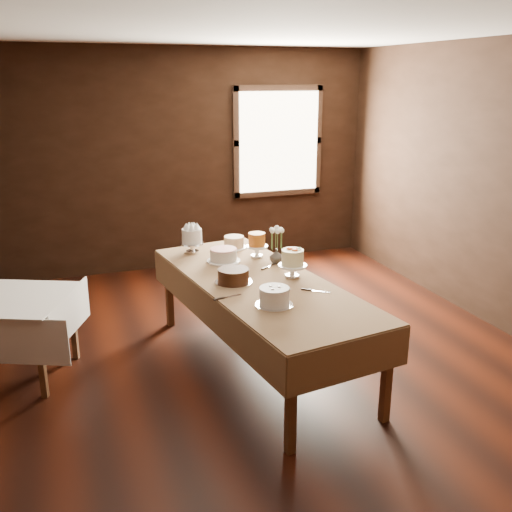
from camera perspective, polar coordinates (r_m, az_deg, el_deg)
The scene contains 20 objects.
floor at distance 5.15m, azimuth 0.76°, elevation -10.79°, with size 5.00×6.00×0.01m, color black.
ceiling at distance 4.55m, azimuth 0.91°, elevation 22.06°, with size 5.00×6.00×0.01m, color beige.
wall_back at distance 7.49m, azimuth -7.32°, elevation 9.35°, with size 5.00×0.02×2.80m, color black.
wall_right at distance 5.99m, azimuth 24.00°, elevation 5.99°, with size 0.02×6.00×2.80m, color black.
window at distance 7.79m, azimuth 2.27°, elevation 11.26°, with size 1.10×0.05×1.30m, color #FFEABF.
display_table at distance 4.85m, azimuth 0.41°, elevation -3.12°, with size 1.34×2.66×0.79m.
side_table at distance 5.12m, azimuth -22.78°, elevation -4.67°, with size 1.11×1.11×0.71m.
cake_meringue at distance 5.61m, azimuth -6.37°, elevation 1.46°, with size 0.23×0.23×0.25m.
cake_speckled at distance 5.74m, azimuth -2.20°, elevation 1.34°, with size 0.27×0.27×0.12m.
cake_lattice at distance 5.32m, azimuth -3.25°, elevation 0.01°, with size 0.31×0.31×0.12m.
cake_caramel at distance 5.44m, azimuth 0.08°, elevation 0.99°, with size 0.21×0.21×0.25m.
cake_chocolate at distance 4.76m, azimuth -2.25°, elevation -2.03°, with size 0.33×0.33×0.12m.
cake_flowers at distance 4.90m, azimuth 3.64°, elevation -0.85°, with size 0.25×0.25×0.25m.
cake_swirl at distance 4.29m, azimuth 1.82°, elevation -4.11°, with size 0.29×0.29×0.14m.
cake_server_a at distance 4.62m, azimuth 2.62°, elevation -3.40°, with size 0.24×0.03×0.01m, color silver.
cake_server_b at distance 4.61m, azimuth 6.50°, elevation -3.52°, with size 0.24×0.03×0.01m, color silver.
cake_server_d at distance 5.22m, azimuth 1.60°, elevation -0.90°, with size 0.24×0.03×0.01m, color silver.
cake_server_e at distance 4.49m, azimuth -2.33°, elevation -3.99°, with size 0.24×0.03×0.01m, color silver.
flower_vase at distance 5.26m, azimuth 2.04°, elevation -0.03°, with size 0.13×0.13×0.13m, color #2D2823.
flower_bouquet at distance 5.21m, azimuth 2.07°, elevation 1.93°, with size 0.14×0.14×0.20m, color white, non-canonical shape.
Camera 1 is at (-1.59, -4.25, 2.43)m, focal length 40.28 mm.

